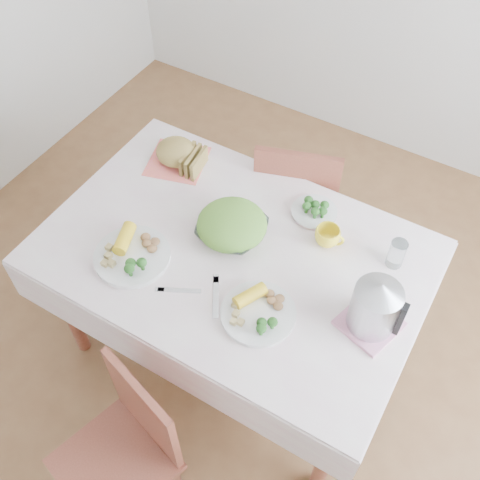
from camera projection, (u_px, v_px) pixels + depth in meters
The scene contains 18 objects.
floor at pixel (235, 344), 2.81m from camera, with size 3.60×3.60×0.00m, color brown.
dining_table at pixel (234, 303), 2.52m from camera, with size 1.40×0.90×0.75m, color brown.
tablecloth at pixel (233, 252), 2.22m from camera, with size 1.50×1.00×0.01m, color white.
chair_near at pixel (112, 459), 2.00m from camera, with size 0.37×0.37×0.83m, color brown.
chair_far at pixel (298, 193), 2.82m from camera, with size 0.40×0.40×0.89m, color brown.
salad_bowl at pixel (232, 230), 2.24m from camera, with size 0.26×0.26×0.06m, color white.
dinner_plate_left at pixel (132, 257), 2.18m from camera, with size 0.30×0.30×0.02m, color white.
dinner_plate_right at pixel (258, 314), 2.02m from camera, with size 0.28×0.28×0.02m, color white.
broccoli_plate at pixel (314, 212), 2.33m from camera, with size 0.19×0.19×0.02m, color beige.
napkin at pixel (177, 161), 2.53m from camera, with size 0.25×0.25×0.00m, color #FD7066.
bread_loaf at pixel (176, 152), 2.49m from camera, with size 0.18×0.17×0.11m, color olive.
yellow_mug at pixel (327, 236), 2.21m from camera, with size 0.10×0.10×0.08m, color yellow.
glass_tumbler at pixel (397, 253), 2.12m from camera, with size 0.06×0.06×0.12m, color white.
pink_tray at pixel (369, 323), 2.00m from camera, with size 0.19×0.19×0.02m, color #CD7D9D.
electric_kettle at pixel (375, 306), 1.91m from camera, with size 0.17×0.17×0.23m, color #B2B5BA.
fork_left at pixel (216, 297), 2.08m from camera, with size 0.02×0.18×0.00m, color silver.
fork_right at pixel (262, 317), 2.02m from camera, with size 0.02×0.19×0.00m, color silver.
knife at pixel (179, 290), 2.09m from camera, with size 0.02×0.16×0.00m, color silver.
Camera 1 is at (0.71, -1.15, 2.51)m, focal length 42.00 mm.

